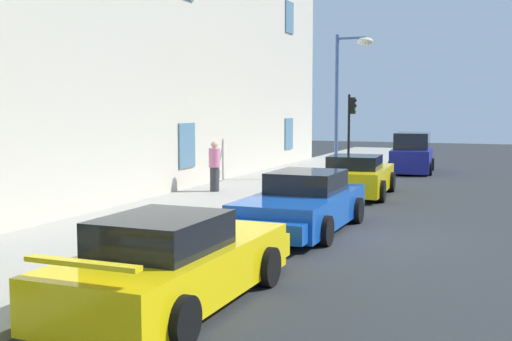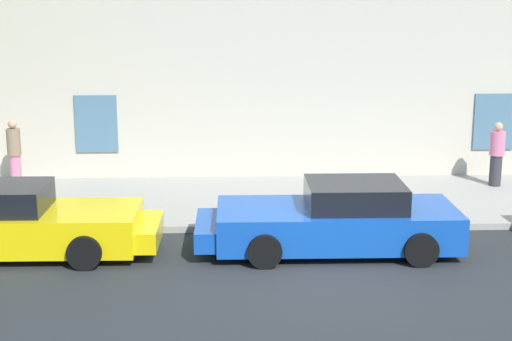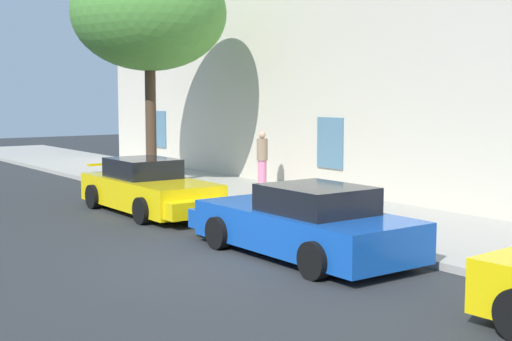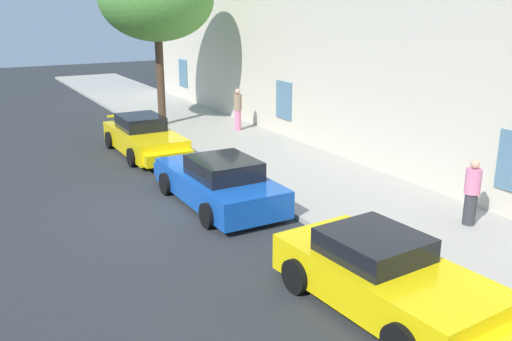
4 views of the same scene
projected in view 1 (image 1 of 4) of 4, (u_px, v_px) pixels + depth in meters
The scene contains 9 objects.
ground_plane at pixel (357, 237), 14.32m from camera, with size 80.00×80.00×0.00m, color #2B2D30.
sidewalk at pixel (167, 220), 16.09m from camera, with size 60.00×4.50×0.14m, color #A8A399.
sportscar_red_lead at pixel (180, 263), 9.50m from camera, with size 5.04×2.07×1.37m.
sportscar_yellow_flank at pixel (300, 206), 14.90m from camera, with size 5.07×2.19×1.36m.
sportscar_white_middle at pixel (357, 177), 21.20m from camera, with size 4.71×2.39×1.33m.
hatchback_parked at pixel (412, 154), 28.59m from camera, with size 4.03×2.05×1.76m.
traffic_light at pixel (351, 120), 25.83m from camera, with size 0.22×0.36×3.25m.
street_lamp at pixel (348, 79), 24.24m from camera, with size 0.44×1.42×5.46m.
pedestrian_admiring at pixel (215, 166), 21.00m from camera, with size 0.53×0.53×1.63m.
Camera 1 is at (-13.93, -3.16, 2.87)m, focal length 45.30 mm.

